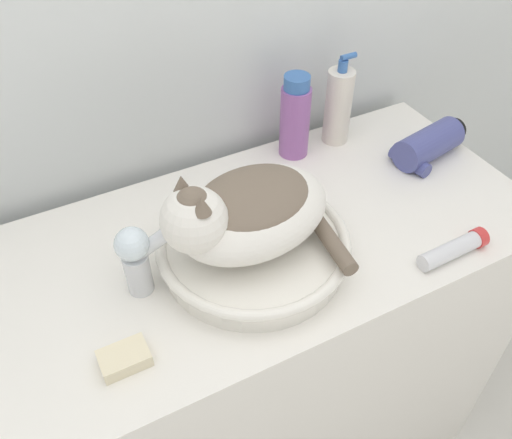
% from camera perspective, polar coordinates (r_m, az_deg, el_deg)
% --- Properties ---
extents(wall_back, '(8.00, 0.05, 2.40)m').
position_cam_1_polar(wall_back, '(1.06, -12.55, 19.89)').
color(wall_back, silver).
rests_on(wall_back, ground_plane).
extents(vanity_counter, '(1.28, 0.51, 0.88)m').
position_cam_1_polar(vanity_counter, '(1.35, -3.22, -16.43)').
color(vanity_counter, white).
rests_on(vanity_counter, ground_plane).
extents(sink_basin, '(0.34, 0.34, 0.06)m').
position_cam_1_polar(sink_basin, '(0.96, -0.29, -2.92)').
color(sink_basin, white).
rests_on(sink_basin, vanity_counter).
extents(cat, '(0.31, 0.27, 0.17)m').
position_cam_1_polar(cat, '(0.88, -1.12, 0.89)').
color(cat, silver).
rests_on(cat, sink_basin).
extents(faucet, '(0.14, 0.06, 0.15)m').
position_cam_1_polar(faucet, '(0.89, -12.14, -3.57)').
color(faucet, silver).
rests_on(faucet, vanity_counter).
extents(soap_pump_bottle, '(0.06, 0.06, 0.21)m').
position_cam_1_polar(soap_pump_bottle, '(1.23, 8.65, 11.75)').
color(soap_pump_bottle, silver).
rests_on(soap_pump_bottle, vanity_counter).
extents(mouthwash_bottle, '(0.06, 0.06, 0.19)m').
position_cam_1_polar(mouthwash_bottle, '(1.18, 4.12, 10.64)').
color(mouthwash_bottle, '#93569E').
rests_on(mouthwash_bottle, vanity_counter).
extents(cream_tube, '(0.14, 0.04, 0.04)m').
position_cam_1_polar(cream_tube, '(1.04, 20.12, -2.95)').
color(cream_tube, silver).
rests_on(cream_tube, vanity_counter).
extents(hair_dryer, '(0.19, 0.11, 0.07)m').
position_cam_1_polar(hair_dryer, '(1.25, 17.64, 7.48)').
color(hair_dryer, '#474C8C').
rests_on(hair_dryer, vanity_counter).
extents(soap_bar, '(0.07, 0.05, 0.02)m').
position_cam_1_polar(soap_bar, '(0.86, -13.68, -14.01)').
color(soap_bar, beige).
rests_on(soap_bar, vanity_counter).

